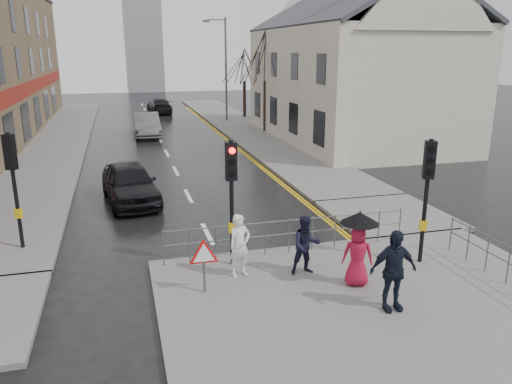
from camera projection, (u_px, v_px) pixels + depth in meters
ground at (227, 272)px, 13.34m from camera, size 120.00×120.00×0.00m
near_pavement at (396, 321)px, 10.84m from camera, size 10.00×9.00×0.14m
left_pavement at (58, 138)px, 33.00m from camera, size 4.00×44.00×0.14m
right_pavement at (241, 126)px, 38.15m from camera, size 4.00×40.00×0.14m
pavement_bridge_right at (388, 215)px, 17.76m from camera, size 4.00×4.20×0.14m
building_right_cream at (351, 65)px, 31.76m from camera, size 9.00×16.40×10.10m
church_tower at (142, 25)px, 68.72m from camera, size 5.00×5.00×18.00m
traffic_signal_near_left at (231, 181)px, 12.90m from camera, size 0.28×0.27×3.40m
traffic_signal_near_right at (428, 180)px, 13.05m from camera, size 0.34×0.33×3.40m
traffic_signal_far_left at (12, 170)px, 14.05m from camera, size 0.34×0.33×3.40m
guard_railing_front at (289, 228)px, 14.16m from camera, size 7.14×0.04×1.00m
guard_railing_side at (509, 257)px, 12.21m from camera, size 0.04×4.54×1.00m
warning_sign at (204, 257)px, 11.73m from camera, size 0.80×0.07×1.35m
street_lamp at (224, 63)px, 39.48m from camera, size 1.83×0.25×8.00m
tree_near at (265, 58)px, 34.23m from camera, size 2.40×2.40×6.58m
tree_far at (244, 66)px, 41.97m from camera, size 2.40×2.40×5.64m
pedestrian_a at (240, 246)px, 12.63m from camera, size 0.69×0.55×1.64m
pedestrian_b at (306, 245)px, 12.77m from camera, size 0.79×0.64×1.55m
pedestrian_with_umbrella at (358, 244)px, 12.07m from camera, size 0.96×0.96×1.88m
pedestrian_d at (393, 270)px, 10.94m from camera, size 1.11×0.49×1.87m
car_parked at (130, 183)px, 19.26m from camera, size 2.40×4.74×1.55m
car_mid at (147, 125)px, 33.95m from camera, size 1.68×4.79×1.58m
car_far at (159, 106)px, 46.26m from camera, size 2.16×4.81×1.37m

